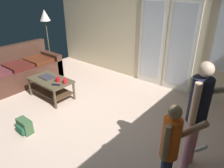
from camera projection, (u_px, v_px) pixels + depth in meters
The scene contains 12 objects.
ground_plane at pixel (81, 121), 3.93m from camera, with size 6.22×4.76×0.02m, color beige.
wall_back_with_doors at pixel (153, 33), 4.95m from camera, with size 6.22×0.09×2.60m.
leather_couch at pixel (18, 72), 5.27m from camera, with size 0.90×2.06×0.92m.
coffee_table at pixel (51, 84), 4.61m from camera, with size 0.99×0.57×0.44m.
person_adult at pixel (199, 110), 2.56m from camera, with size 0.66×0.42×1.55m.
person_child at pixel (171, 146), 2.23m from camera, with size 0.44×0.35×1.25m.
floor_lamp at pixel (45, 19), 5.80m from camera, with size 0.29×0.29×1.69m.
backpack at pixel (24, 126), 3.57m from camera, with size 0.30×0.19×0.25m.
laptop_closed at pixel (47, 77), 4.64m from camera, with size 0.34×0.23×0.02m, color #35333E.
cup_near_edge at pixel (65, 81), 4.35m from camera, with size 0.09×0.09×0.10m, color red.
cup_by_laptop at pixel (58, 79), 4.43m from camera, with size 0.09×0.09×0.09m, color red.
tv_remote_black at pixel (56, 85), 4.28m from camera, with size 0.17×0.05×0.02m, color black.
Camera 1 is at (2.51, -2.13, 2.32)m, focal length 33.52 mm.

